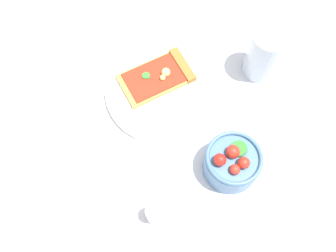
% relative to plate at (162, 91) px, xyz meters
% --- Properties ---
extents(ground_plane, '(2.40, 2.40, 0.00)m').
position_rel_plate_xyz_m(ground_plane, '(-0.01, 0.04, -0.01)').
color(ground_plane, silver).
rests_on(ground_plane, ground).
extents(plate, '(0.24, 0.24, 0.01)m').
position_rel_plate_xyz_m(plate, '(0.00, 0.00, 0.00)').
color(plate, white).
rests_on(plate, ground_plane).
extents(pizza_slice_main, '(0.14, 0.17, 0.03)m').
position_rel_plate_xyz_m(pizza_slice_main, '(0.03, 0.00, 0.01)').
color(pizza_slice_main, gold).
rests_on(pizza_slice_main, plate).
extents(salad_bowl, '(0.11, 0.11, 0.08)m').
position_rel_plate_xyz_m(salad_bowl, '(-0.18, -0.11, 0.03)').
color(salad_bowl, '#4C7299').
rests_on(salad_bowl, ground_plane).
extents(soda_glass, '(0.08, 0.08, 0.12)m').
position_rel_plate_xyz_m(soda_glass, '(0.03, -0.22, 0.05)').
color(soda_glass, silver).
rests_on(soda_glass, ground_plane).
extents(paper_napkin, '(0.16, 0.15, 0.00)m').
position_rel_plate_xyz_m(paper_napkin, '(-0.06, 0.28, -0.01)').
color(paper_napkin, white).
rests_on(paper_napkin, ground_plane).
extents(pepper_shaker, '(0.03, 0.03, 0.06)m').
position_rel_plate_xyz_m(pepper_shaker, '(-0.26, 0.05, 0.02)').
color(pepper_shaker, silver).
rests_on(pepper_shaker, ground_plane).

